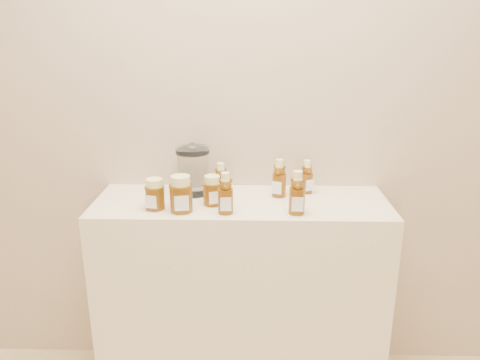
# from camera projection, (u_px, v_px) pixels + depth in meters

# --- Properties ---
(wall_back) EXTENTS (3.50, 0.02, 2.70)m
(wall_back) POSITION_uv_depth(u_px,v_px,m) (242.00, 84.00, 1.96)
(wall_back) COLOR tan
(wall_back) RESTS_ON ground
(display_table) EXTENTS (1.20, 0.40, 0.90)m
(display_table) POSITION_uv_depth(u_px,v_px,m) (241.00, 297.00, 2.05)
(display_table) COLOR beige
(display_table) RESTS_ON ground
(bear_bottle_back_left) EXTENTS (0.07, 0.07, 0.16)m
(bear_bottle_back_left) POSITION_uv_depth(u_px,v_px,m) (221.00, 178.00, 1.93)
(bear_bottle_back_left) COLOR #582C06
(bear_bottle_back_left) RESTS_ON display_table
(bear_bottle_back_mid) EXTENTS (0.08, 0.08, 0.18)m
(bear_bottle_back_mid) POSITION_uv_depth(u_px,v_px,m) (279.00, 176.00, 1.93)
(bear_bottle_back_mid) COLOR #582C06
(bear_bottle_back_mid) RESTS_ON display_table
(bear_bottle_back_right) EXTENTS (0.07, 0.07, 0.16)m
(bear_bottle_back_right) POSITION_uv_depth(u_px,v_px,m) (307.00, 175.00, 1.98)
(bear_bottle_back_right) COLOR #582C06
(bear_bottle_back_right) RESTS_ON display_table
(bear_bottle_front_left) EXTENTS (0.07, 0.07, 0.18)m
(bear_bottle_front_left) POSITION_uv_depth(u_px,v_px,m) (225.00, 190.00, 1.76)
(bear_bottle_front_left) COLOR #582C06
(bear_bottle_front_left) RESTS_ON display_table
(bear_bottle_front_right) EXTENTS (0.07, 0.07, 0.19)m
(bear_bottle_front_right) POSITION_uv_depth(u_px,v_px,m) (297.00, 190.00, 1.75)
(bear_bottle_front_right) COLOR #582C06
(bear_bottle_front_right) RESTS_ON display_table
(honey_jar_left) EXTENTS (0.09, 0.09, 0.12)m
(honey_jar_left) POSITION_uv_depth(u_px,v_px,m) (155.00, 194.00, 1.81)
(honey_jar_left) COLOR #582C06
(honey_jar_left) RESTS_ON display_table
(honey_jar_back) EXTENTS (0.10, 0.10, 0.12)m
(honey_jar_back) POSITION_uv_depth(u_px,v_px,m) (212.00, 190.00, 1.85)
(honey_jar_back) COLOR #582C06
(honey_jar_back) RESTS_ON display_table
(honey_jar_front) EXTENTS (0.11, 0.11, 0.14)m
(honey_jar_front) POSITION_uv_depth(u_px,v_px,m) (181.00, 194.00, 1.78)
(honey_jar_front) COLOR #582C06
(honey_jar_front) RESTS_ON display_table
(glass_canister) EXTENTS (0.15, 0.15, 0.22)m
(glass_canister) POSITION_uv_depth(u_px,v_px,m) (193.00, 169.00, 1.96)
(glass_canister) COLOR white
(glass_canister) RESTS_ON display_table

